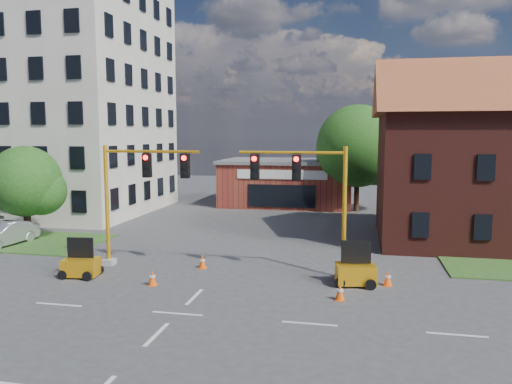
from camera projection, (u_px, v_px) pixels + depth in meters
The scene contains 16 objects.
ground at pixel (178, 314), 18.88m from camera, with size 120.00×120.00×0.00m, color #3C3C3E.
lane_markings at pixel (144, 346), 15.96m from camera, with size 60.00×36.00×0.01m, color silver, non-canonical shape.
office_block at pixel (46, 92), 42.98m from camera, with size 18.40×15.40×20.60m.
brick_shop at pixel (288, 182), 47.80m from camera, with size 12.40×8.40×4.30m.
tree_large at pixel (362, 149), 43.21m from camera, with size 7.52×7.16×9.29m.
tree_nw_front at pixel (29, 184), 31.50m from camera, with size 4.69×4.47×6.02m.
signal_mast_west at pixel (136, 191), 25.13m from camera, with size 5.30×0.60×6.20m.
signal_mast_east at pixel (309, 195), 23.39m from camera, with size 5.30×0.60×6.20m.
trailer_west at pixel (81, 265), 23.67m from camera, with size 1.72×1.26×1.82m.
trailer_east at pixel (356, 272), 22.39m from camera, with size 1.89×1.44×1.95m.
cone_a at pixel (152, 278), 22.34m from camera, with size 0.40×0.40×0.70m.
cone_b at pixel (202, 262), 25.20m from camera, with size 0.40×0.40×0.70m.
cone_c at pixel (340, 292), 20.36m from camera, with size 0.40×0.40×0.70m.
cone_d at pixel (388, 278), 22.29m from camera, with size 0.40×0.40×0.70m.
pickup_white at pixel (450, 229), 31.88m from camera, with size 2.45×5.32×1.48m, color silver.
sedan_silver_front at pixel (4, 234), 30.15m from camera, with size 1.54×4.43×1.46m, color #9A9CA2.
Camera 1 is at (6.58, -17.24, 6.78)m, focal length 35.00 mm.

